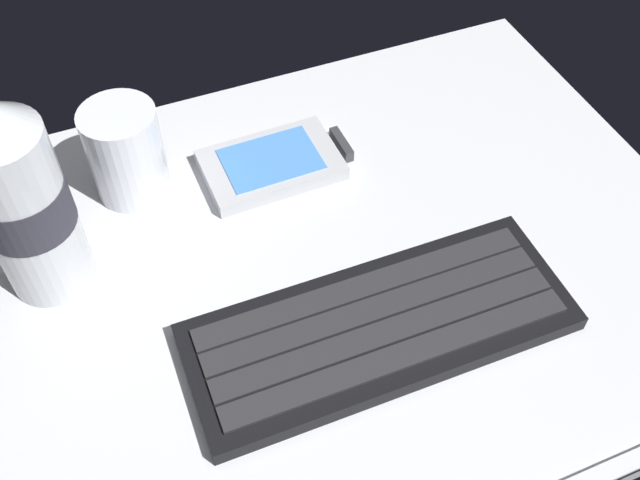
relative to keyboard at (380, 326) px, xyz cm
name	(u,v)px	position (x,y,z in cm)	size (l,w,h in cm)	color
ground_plane	(321,273)	(-1.64, 7.51, -1.79)	(64.00, 48.00, 2.80)	silver
keyboard	(380,326)	(0.00, 0.00, 0.00)	(29.11, 11.30, 1.70)	black
handheld_device	(278,163)	(-0.98, 19.24, -0.08)	(12.88, 7.78, 1.50)	#B7BABF
juice_cup	(127,156)	(-13.48, 21.80, 3.10)	(6.40, 6.40, 8.50)	silver
water_bottle	(20,198)	(-21.68, 14.82, 8.20)	(6.73, 6.73, 20.80)	silver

